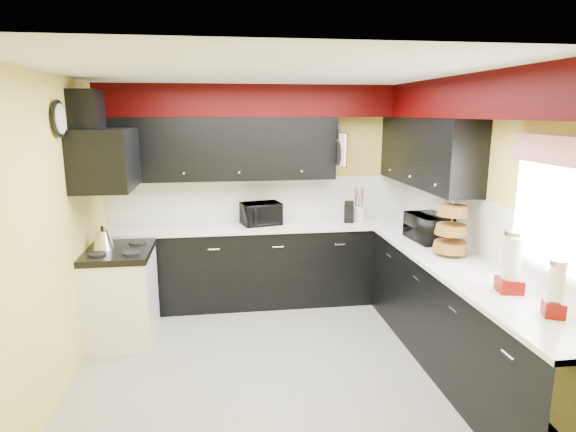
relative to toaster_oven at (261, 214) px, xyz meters
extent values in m
plane|color=gray|center=(0.05, -1.51, -1.07)|extent=(3.60, 3.60, 0.00)
cube|color=#E0C666|center=(0.05, 0.29, 0.18)|extent=(3.60, 0.06, 2.50)
cube|color=#E0C666|center=(1.85, -1.51, 0.18)|extent=(0.06, 3.60, 2.50)
cube|color=#E0C666|center=(-1.75, -1.51, 0.18)|extent=(0.06, 3.60, 2.50)
cube|color=white|center=(0.05, -1.51, 1.43)|extent=(3.60, 3.60, 0.06)
cube|color=black|center=(0.05, -0.01, -0.62)|extent=(3.60, 0.60, 0.90)
cube|color=black|center=(1.55, -1.81, -0.62)|extent=(0.60, 3.00, 0.90)
cube|color=white|center=(0.05, -0.01, -0.15)|extent=(3.62, 0.64, 0.04)
cube|color=white|center=(1.55, -1.81, -0.15)|extent=(0.64, 3.02, 0.04)
cube|color=white|center=(0.05, 0.28, 0.12)|extent=(3.60, 0.02, 0.50)
cube|color=white|center=(1.84, -1.51, 0.12)|extent=(0.02, 3.60, 0.50)
cube|color=black|center=(-0.45, 0.12, 0.73)|extent=(2.60, 0.35, 0.70)
cube|color=black|center=(1.68, -0.61, 0.73)|extent=(0.35, 1.80, 0.70)
cube|color=black|center=(0.05, 0.11, 1.26)|extent=(3.60, 0.36, 0.35)
cube|color=black|center=(1.67, -1.69, 1.26)|extent=(0.36, 3.24, 0.35)
cube|color=white|center=(-1.45, -0.76, -0.64)|extent=(0.60, 0.75, 0.86)
cube|color=black|center=(-1.45, -0.76, -0.18)|extent=(0.62, 0.77, 0.06)
cube|color=black|center=(-1.50, -0.76, 0.71)|extent=(0.50, 0.78, 0.55)
cube|color=black|center=(-1.63, -0.76, 1.13)|extent=(0.24, 0.40, 0.40)
cube|color=red|center=(1.78, -2.41, 0.88)|extent=(0.04, 0.88, 0.20)
cube|color=white|center=(0.88, -0.21, 0.73)|extent=(0.03, 0.26, 0.35)
imported|color=black|center=(0.00, 0.00, 0.00)|extent=(0.50, 0.45, 0.25)
imported|color=black|center=(1.59, -0.96, 0.01)|extent=(0.37, 0.51, 0.27)
cylinder|color=silver|center=(1.15, 0.01, -0.04)|extent=(0.22, 0.22, 0.17)
cube|color=black|center=(1.02, -0.05, -0.01)|extent=(0.15, 0.18, 0.24)
camera|label=1|loc=(-0.46, -5.38, 1.14)|focal=30.00mm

